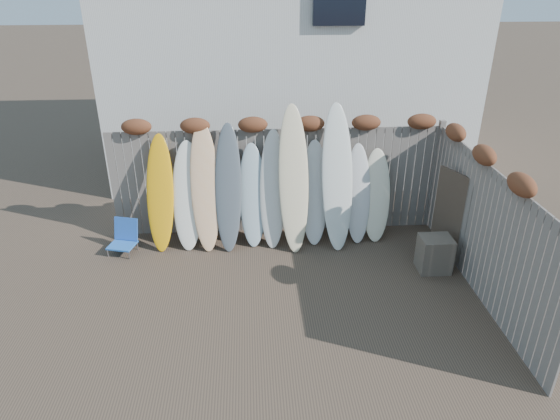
{
  "coord_description": "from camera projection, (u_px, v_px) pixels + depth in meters",
  "views": [
    {
      "loc": [
        -0.47,
        -6.09,
        4.6
      ],
      "look_at": [
        0.0,
        1.2,
        1.0
      ],
      "focal_mm": 32.0,
      "sensor_mm": 36.0,
      "label": 1
    }
  ],
  "objects": [
    {
      "name": "surfboard_6",
      "position": [
        294.0,
        180.0,
        8.66
      ],
      "size": [
        0.55,
        0.89,
        2.49
      ],
      "primitive_type": "ellipsoid",
      "rotation": [
        -0.31,
        0.0,
        0.03
      ],
      "color": "beige",
      "rests_on": "ground"
    },
    {
      "name": "surfboard_5",
      "position": [
        273.0,
        190.0,
        8.83
      ],
      "size": [
        0.54,
        0.76,
        2.04
      ],
      "primitive_type": "ellipsoid",
      "rotation": [
        -0.31,
        0.0,
        -0.09
      ],
      "color": "silver",
      "rests_on": "ground"
    },
    {
      "name": "surfboard_7",
      "position": [
        315.0,
        193.0,
        8.95
      ],
      "size": [
        0.51,
        0.68,
        1.83
      ],
      "primitive_type": "ellipsoid",
      "rotation": [
        -0.31,
        0.0,
        -0.05
      ],
      "color": "white",
      "rests_on": "ground"
    },
    {
      "name": "surfboard_9",
      "position": [
        358.0,
        194.0,
        9.01
      ],
      "size": [
        0.46,
        0.64,
        1.75
      ],
      "primitive_type": "ellipsoid",
      "rotation": [
        -0.31,
        0.0,
        -0.02
      ],
      "color": "silver",
      "rests_on": "ground"
    },
    {
      "name": "surfboard_2",
      "position": [
        205.0,
        188.0,
        8.71
      ],
      "size": [
        0.54,
        0.8,
        2.2
      ],
      "primitive_type": "ellipsoid",
      "rotation": [
        -0.31,
        0.0,
        0.06
      ],
      "color": "#E5BD79",
      "rests_on": "ground"
    },
    {
      "name": "surfboard_0",
      "position": [
        160.0,
        194.0,
        8.72
      ],
      "size": [
        0.54,
        0.75,
        2.01
      ],
      "primitive_type": "ellipsoid",
      "rotation": [
        -0.31,
        0.0,
        -0.09
      ],
      "color": "#FFAC0D",
      "rests_on": "ground"
    },
    {
      "name": "wooden_crate",
      "position": [
        435.0,
        254.0,
        8.25
      ],
      "size": [
        0.52,
        0.43,
        0.6
      ],
      "primitive_type": "cube",
      "rotation": [
        0.0,
        0.0,
        -0.0
      ],
      "color": "#705A54",
      "rests_on": "ground"
    },
    {
      "name": "surfboard_3",
      "position": [
        228.0,
        188.0,
        8.7
      ],
      "size": [
        0.52,
        0.8,
        2.18
      ],
      "primitive_type": "ellipsoid",
      "rotation": [
        -0.31,
        0.0,
        -0.07
      ],
      "color": "#4F575F",
      "rests_on": "ground"
    },
    {
      "name": "surfboard_1",
      "position": [
        187.0,
        196.0,
        8.77
      ],
      "size": [
        0.58,
        0.71,
        1.88
      ],
      "primitive_type": "ellipsoid",
      "rotation": [
        -0.31,
        0.0,
        -0.07
      ],
      "color": "white",
      "rests_on": "ground"
    },
    {
      "name": "surfboard_8",
      "position": [
        337.0,
        178.0,
        8.72
      ],
      "size": [
        0.57,
        0.89,
        2.49
      ],
      "primitive_type": "ellipsoid",
      "rotation": [
        -0.31,
        0.0,
        0.03
      ],
      "color": "silver",
      "rests_on": "ground"
    },
    {
      "name": "back_fence",
      "position": [
        279.0,
        172.0,
        9.13
      ],
      "size": [
        6.05,
        0.28,
        2.24
      ],
      "color": "slate",
      "rests_on": "ground"
    },
    {
      "name": "lattice_panel",
      "position": [
        457.0,
        220.0,
        8.3
      ],
      "size": [
        0.46,
        0.98,
        1.57
      ],
      "primitive_type": "cube",
      "rotation": [
        0.0,
        0.0,
        0.41
      ],
      "color": "brown",
      "rests_on": "ground"
    },
    {
      "name": "beach_chair",
      "position": [
        124.0,
        237.0,
        8.82
      ],
      "size": [
        0.54,
        0.56,
        0.58
      ],
      "color": "blue",
      "rests_on": "ground"
    },
    {
      "name": "ground",
      "position": [
        285.0,
        305.0,
        7.51
      ],
      "size": [
        80.0,
        80.0,
        0.0
      ],
      "primitive_type": "plane",
      "color": "#493A2D"
    },
    {
      "name": "surfboard_10",
      "position": [
        376.0,
        196.0,
        9.07
      ],
      "size": [
        0.54,
        0.63,
        1.65
      ],
      "primitive_type": "ellipsoid",
      "rotation": [
        -0.31,
        0.0,
        -0.06
      ],
      "color": "#EEE7C7",
      "rests_on": "ground"
    },
    {
      "name": "house",
      "position": [
        287.0,
        30.0,
        11.94
      ],
      "size": [
        8.5,
        5.5,
        6.33
      ],
      "color": "silver",
      "rests_on": "ground"
    },
    {
      "name": "right_fence",
      "position": [
        485.0,
        224.0,
        7.4
      ],
      "size": [
        0.28,
        4.4,
        2.24
      ],
      "color": "slate",
      "rests_on": "ground"
    },
    {
      "name": "surfboard_4",
      "position": [
        253.0,
        196.0,
        8.89
      ],
      "size": [
        0.48,
        0.65,
        1.8
      ],
      "primitive_type": "ellipsoid",
      "rotation": [
        -0.31,
        0.0,
        0.01
      ],
      "color": "#A2BAC5",
      "rests_on": "ground"
    }
  ]
}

